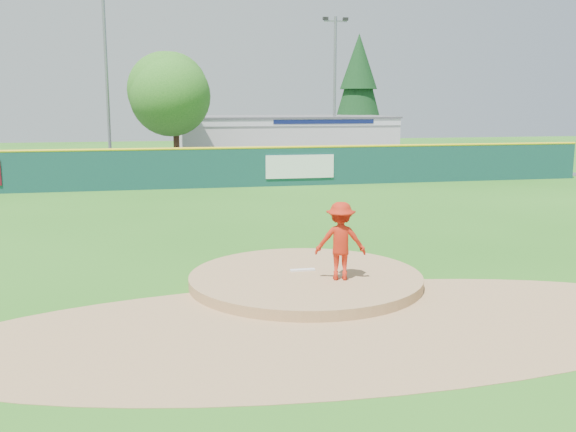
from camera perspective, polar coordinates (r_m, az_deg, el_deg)
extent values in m
plane|color=#286B19|center=(15.30, 1.56, -6.08)|extent=(120.00, 120.00, 0.00)
cylinder|color=#9E774C|center=(15.30, 1.56, -6.08)|extent=(5.50, 5.50, 0.50)
cube|color=white|center=(15.51, 1.31, -4.82)|extent=(0.60, 0.15, 0.04)
cylinder|color=#9E774C|center=(12.55, 4.81, -9.76)|extent=(15.40, 15.40, 0.01)
cube|color=#38383A|center=(41.65, -7.16, 4.11)|extent=(44.00, 16.00, 0.02)
imported|color=red|center=(14.65, 4.69, -2.22)|extent=(1.28, 0.92, 1.79)
imported|color=white|center=(35.27, -9.29, 3.99)|extent=(4.77, 3.50, 1.21)
cube|color=silver|center=(47.32, -0.42, 6.81)|extent=(15.00, 8.00, 3.20)
cube|color=white|center=(43.33, 0.65, 8.37)|extent=(15.00, 0.06, 0.55)
cube|color=#0F194C|center=(43.78, 3.25, 8.37)|extent=(7.00, 0.03, 0.28)
cube|color=#59595B|center=(47.26, -0.42, 8.81)|extent=(15.20, 8.20, 0.12)
cube|color=white|center=(33.22, 1.08, 4.41)|extent=(3.60, 0.04, 1.20)
cube|color=#13403E|center=(32.64, -5.84, 4.26)|extent=(40.00, 0.10, 2.00)
cylinder|color=yellow|center=(32.55, -5.88, 6.01)|extent=(40.00, 0.14, 0.14)
cylinder|color=#382314|center=(39.43, -9.86, 5.59)|extent=(0.36, 0.36, 2.60)
sphere|color=#387F23|center=(39.32, -10.01, 10.33)|extent=(5.60, 5.60, 5.60)
cylinder|color=#382314|center=(53.03, 6.18, 6.24)|extent=(0.40, 0.40, 1.60)
cone|color=#113A16|center=(52.93, 6.28, 11.37)|extent=(4.40, 4.40, 7.90)
cylinder|color=gray|center=(41.39, -15.80, 11.39)|extent=(0.20, 0.20, 11.00)
cylinder|color=gray|center=(45.05, 4.16, 10.95)|extent=(0.20, 0.20, 10.00)
cube|color=gray|center=(45.38, 4.24, 16.90)|extent=(1.60, 0.10, 0.10)
cube|color=black|center=(45.21, 3.35, 17.12)|extent=(0.35, 0.25, 0.20)
cube|color=black|center=(45.59, 5.13, 17.04)|extent=(0.35, 0.25, 0.20)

